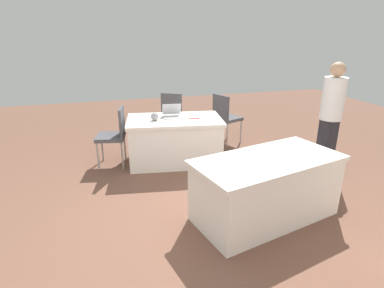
# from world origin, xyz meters

# --- Properties ---
(ground_plane) EXTENTS (14.40, 14.40, 0.00)m
(ground_plane) POSITION_xyz_m (0.00, 0.00, 0.00)
(ground_plane) COLOR brown
(table_foreground) EXTENTS (1.65, 1.13, 0.75)m
(table_foreground) POSITION_xyz_m (-0.31, -1.75, 0.38)
(table_foreground) COLOR silver
(table_foreground) RESTS_ON ground
(table_mid_left) EXTENTS (1.85, 1.18, 0.75)m
(table_mid_left) POSITION_xyz_m (-0.93, 0.20, 0.38)
(table_mid_left) COLOR silver
(table_mid_left) RESTS_ON ground
(chair_near_front) EXTENTS (0.52, 0.52, 0.97)m
(chair_near_front) POSITION_xyz_m (0.66, -1.88, 0.56)
(chair_near_front) COLOR #9E9993
(chair_near_front) RESTS_ON ground
(chair_tucked_left) EXTENTS (0.60, 0.60, 0.97)m
(chair_tucked_left) POSITION_xyz_m (-0.56, -2.92, 0.56)
(chair_tucked_left) COLOR #9E9993
(chair_tucked_left) RESTS_ON ground
(chair_tucked_right) EXTENTS (0.57, 0.57, 0.97)m
(chair_tucked_right) POSITION_xyz_m (-1.46, -2.38, 0.56)
(chair_tucked_right) COLOR #9E9993
(chair_tucked_right) RESTS_ON ground
(person_presenter) EXTENTS (0.43, 0.43, 1.67)m
(person_presenter) POSITION_xyz_m (-2.56, -0.82, 0.93)
(person_presenter) COLOR #26262D
(person_presenter) RESTS_ON ground
(laptop_silver) EXTENTS (0.34, 0.32, 0.21)m
(laptop_silver) POSITION_xyz_m (-0.30, -1.85, 0.79)
(laptop_silver) COLOR silver
(laptop_silver) RESTS_ON table_foreground
(yarn_ball) EXTENTS (0.13, 0.13, 0.13)m
(yarn_ball) POSITION_xyz_m (0.02, -1.73, 0.82)
(yarn_ball) COLOR gray
(yarn_ball) RESTS_ON table_foreground
(scissors_red) EXTENTS (0.18, 0.10, 0.01)m
(scissors_red) POSITION_xyz_m (-0.61, -1.67, 0.76)
(scissors_red) COLOR red
(scissors_red) RESTS_ON table_foreground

